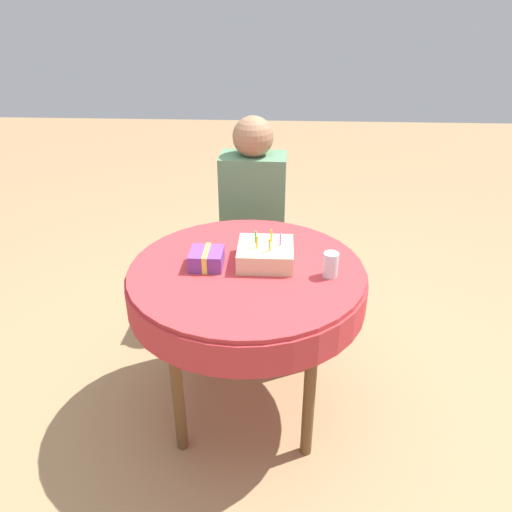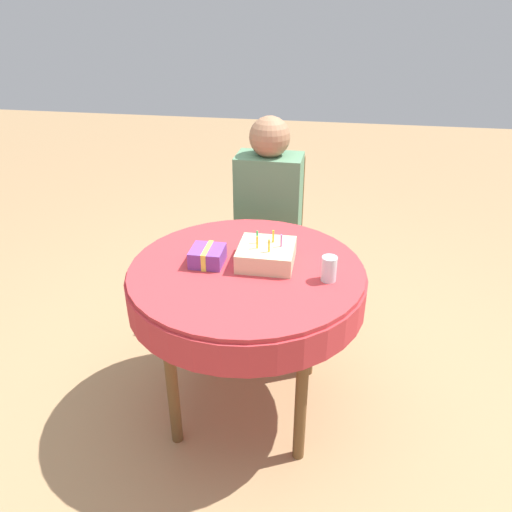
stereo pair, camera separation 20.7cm
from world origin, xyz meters
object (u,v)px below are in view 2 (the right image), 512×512
at_px(drinking_glass, 329,269).
at_px(person, 268,205).
at_px(chair, 270,235).
at_px(gift_box, 208,256).
at_px(birthday_cake, 266,255).

bearing_deg(drinking_glass, person, 113.85).
xyz_separation_m(chair, drinking_glass, (0.36, -0.91, 0.31)).
distance_m(chair, gift_box, 0.92).
bearing_deg(person, gift_box, -99.83).
bearing_deg(gift_box, person, 79.02).
xyz_separation_m(person, birthday_cake, (0.10, -0.72, 0.07)).
height_order(drinking_glass, gift_box, drinking_glass).
height_order(person, drinking_glass, person).
distance_m(person, gift_box, 0.78).
xyz_separation_m(chair, person, (-0.00, -0.09, 0.23)).
relative_size(person, birthday_cake, 5.25).
bearing_deg(drinking_glass, gift_box, 173.92).
height_order(person, gift_box, person).
height_order(chair, birthday_cake, chair).
distance_m(drinking_glass, gift_box, 0.51).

